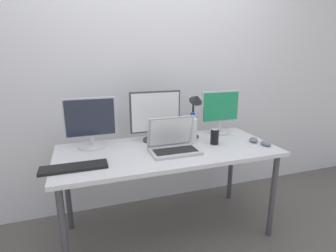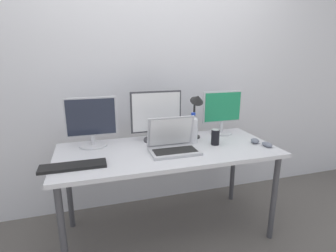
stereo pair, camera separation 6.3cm
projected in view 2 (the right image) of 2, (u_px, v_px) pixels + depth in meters
name	position (u px, v px, depth m)	size (l,w,h in m)	color
ground_plane	(168.00, 231.00, 2.21)	(16.00, 16.00, 0.00)	#5B5651
wall_back	(150.00, 70.00, 2.41)	(7.00, 0.08, 2.60)	silver
work_desk	(168.00, 156.00, 2.03)	(1.66, 0.74, 0.74)	#424247
monitor_left	(91.00, 122.00, 2.02)	(0.39, 0.22, 0.39)	silver
monitor_center	(156.00, 116.00, 2.15)	(0.42, 0.22, 0.42)	#38383D
monitor_right	(222.00, 111.00, 2.35)	(0.37, 0.20, 0.39)	silver
laptop_silver	(173.00, 143.00, 1.95)	(0.36, 0.25, 0.26)	#B7B7BC
keyboard_main	(73.00, 166.00, 1.67)	(0.41, 0.13, 0.02)	black
mouse_by_keyboard	(255.00, 141.00, 2.14)	(0.07, 0.09, 0.04)	slate
mouse_by_laptop	(267.00, 144.00, 2.05)	(0.06, 0.10, 0.03)	slate
water_bottle	(193.00, 129.00, 2.13)	(0.08, 0.08, 0.25)	silver
soda_can_near_keyboard	(215.00, 137.00, 2.09)	(0.07, 0.07, 0.13)	black
desk_lamp	(196.00, 107.00, 2.17)	(0.11, 0.18, 0.41)	black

